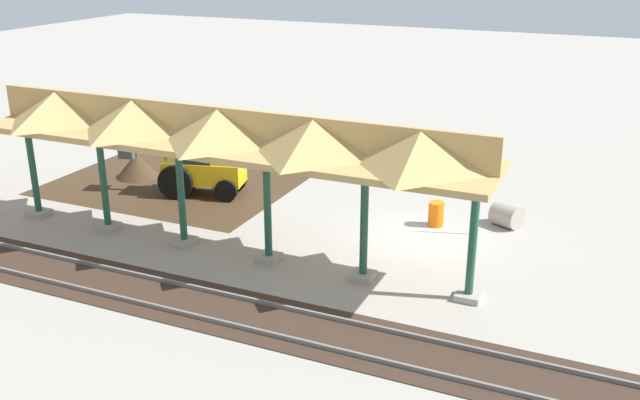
% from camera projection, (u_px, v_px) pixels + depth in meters
% --- Properties ---
extents(ground_plane, '(120.00, 120.00, 0.00)m').
position_uv_depth(ground_plane, '(423.00, 237.00, 24.81)').
color(ground_plane, '#9E998E').
extents(dirt_work_zone, '(9.94, 7.00, 0.01)m').
position_uv_depth(dirt_work_zone, '(170.00, 185.00, 30.02)').
color(dirt_work_zone, '#42301E').
rests_on(dirt_work_zone, ground).
extents(platform_canopy, '(17.44, 3.20, 4.90)m').
position_uv_depth(platform_canopy, '(220.00, 130.00, 22.21)').
color(platform_canopy, '#9E998E').
rests_on(platform_canopy, ground).
extents(rail_tracks, '(60.00, 2.58, 0.15)m').
position_uv_depth(rail_tracks, '(344.00, 337.00, 18.53)').
color(rail_tracks, slate).
rests_on(rail_tracks, ground).
extents(stop_sign, '(0.74, 0.24, 2.33)m').
position_uv_depth(stop_sign, '(481.00, 190.00, 24.44)').
color(stop_sign, gray).
rests_on(stop_sign, ground).
extents(backhoe, '(5.15, 2.40, 2.82)m').
position_uv_depth(backhoe, '(200.00, 164.00, 28.54)').
color(backhoe, '#EAB214').
rests_on(backhoe, ground).
extents(dirt_mound, '(3.64, 3.64, 2.10)m').
position_uv_depth(dirt_mound, '(138.00, 177.00, 31.09)').
color(dirt_mound, '#42301E').
rests_on(dirt_mound, ground).
extents(concrete_pipe, '(1.22, 1.18, 0.86)m').
position_uv_depth(concrete_pipe, '(506.00, 215.00, 25.61)').
color(concrete_pipe, '#9E9384').
rests_on(concrete_pipe, ground).
extents(traffic_barrel, '(0.56, 0.56, 0.90)m').
position_uv_depth(traffic_barrel, '(436.00, 214.00, 25.66)').
color(traffic_barrel, orange).
rests_on(traffic_barrel, ground).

